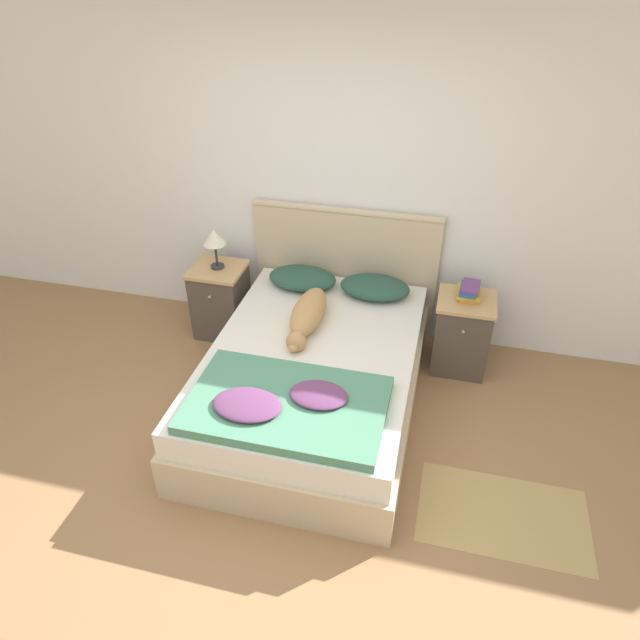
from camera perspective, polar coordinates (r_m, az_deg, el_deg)
ground_plane at (r=3.61m, az=-6.83°, el=-18.87°), size 16.00×16.00×0.00m
wall_back at (r=4.50m, az=1.42°, el=13.51°), size 9.00×0.06×2.55m
bed at (r=4.05m, az=-0.71°, el=-5.90°), size 1.43×2.05×0.53m
headboard at (r=4.71m, az=2.49°, el=5.13°), size 1.51×0.06×1.12m
nightstand_left at (r=4.86m, az=-9.89°, el=1.97°), size 0.43×0.41×0.62m
nightstand_right at (r=4.53m, az=13.97°, el=-1.31°), size 0.43×0.41×0.62m
pillow_left at (r=4.55m, az=-1.77°, el=4.23°), size 0.54×0.36×0.13m
pillow_right at (r=4.45m, az=5.50°, el=3.30°), size 0.54×0.36×0.13m
quilt at (r=3.41m, az=-3.52°, el=-8.37°), size 1.17×0.74×0.11m
dog at (r=4.06m, az=-1.22°, el=0.59°), size 0.22×0.81×0.20m
book_stack at (r=4.36m, az=14.67°, el=2.79°), size 0.17×0.23×0.11m
table_lamp at (r=4.60m, az=-10.52°, el=7.99°), size 0.19×0.19×0.33m
rug at (r=3.75m, az=17.81°, el=-18.09°), size 0.99×0.60×0.00m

